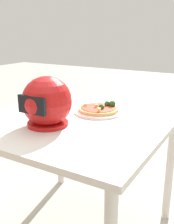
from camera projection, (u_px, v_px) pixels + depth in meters
name	position (u px, v px, depth m)	size (l,w,h in m)	color
dining_table	(75.00, 133.00, 1.52)	(1.00, 1.00, 0.76)	beige
pizza_plate	(98.00, 112.00, 1.59)	(0.28, 0.28, 0.01)	white
pizza	(99.00, 109.00, 1.59)	(0.23, 0.23, 0.05)	tan
motorcycle_helmet	(47.00, 103.00, 1.35)	(0.25, 0.25, 0.25)	#B21414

